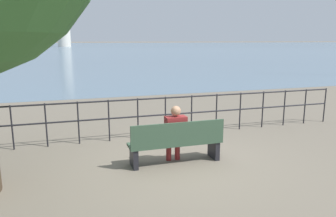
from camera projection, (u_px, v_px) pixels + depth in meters
ground_plane at (175, 162)px, 6.80m from camera, size 1000.00×1000.00×0.00m
harbor_water at (67, 45)px, 154.44m from camera, size 600.00×300.00×0.01m
park_bench at (176, 143)px, 6.65m from camera, size 1.94×0.45×0.90m
seated_person_left at (175, 131)px, 6.67m from camera, size 0.43×0.35×1.20m
promenade_railing at (152, 111)px, 8.41m from camera, size 11.04×0.04×1.05m
harbor_lighthouse at (63, 17)px, 120.69m from camera, size 4.63×4.63×23.01m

